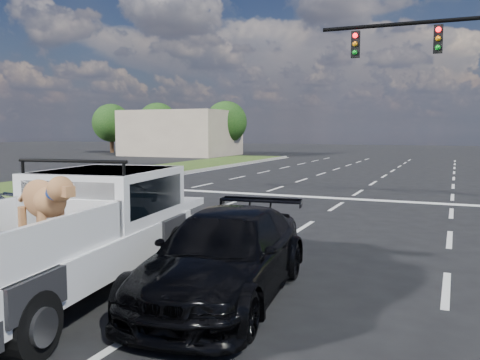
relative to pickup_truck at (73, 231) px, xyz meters
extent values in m
plane|color=black|center=(0.06, 2.39, -0.96)|extent=(160.00, 160.00, 0.00)
cube|color=silver|center=(-5.19, 8.39, -0.96)|extent=(0.12, 60.00, 0.01)
cube|color=silver|center=(-1.69, 8.39, -0.96)|extent=(0.12, 60.00, 0.01)
cube|color=silver|center=(1.81, 8.39, -0.96)|extent=(0.12, 60.00, 0.01)
cube|color=silver|center=(5.31, 8.39, -0.96)|extent=(0.12, 60.00, 0.01)
cube|color=silver|center=(-8.74, 8.39, -0.96)|extent=(0.15, 60.00, 0.01)
cube|color=silver|center=(0.06, 12.39, -0.96)|extent=(17.00, 0.45, 0.01)
cube|color=gray|center=(-8.99, 8.39, -0.89)|extent=(0.15, 60.00, 0.14)
cylinder|color=black|center=(5.16, 12.89, 5.24)|extent=(9.00, 0.14, 0.14)
cube|color=black|center=(4.66, 12.89, 4.64)|extent=(0.30, 0.18, 0.95)
sphere|color=#FF070F|center=(4.66, 12.78, 4.94)|extent=(0.18, 0.18, 0.18)
cube|color=black|center=(1.86, 12.89, 4.64)|extent=(0.30, 0.18, 0.95)
sphere|color=#FF070F|center=(1.86, 12.78, 4.94)|extent=(0.18, 0.18, 0.18)
cube|color=tan|center=(-19.94, 38.39, 1.24)|extent=(10.00, 8.00, 4.40)
cylinder|color=#332114|center=(-29.94, 40.39, 0.12)|extent=(0.44, 0.44, 2.16)
sphere|color=#12360E|center=(-29.94, 40.39, 2.34)|extent=(4.20, 4.20, 4.20)
cylinder|color=#332114|center=(-23.94, 40.39, 0.12)|extent=(0.44, 0.44, 2.16)
sphere|color=#12360E|center=(-23.94, 40.39, 2.34)|extent=(4.20, 4.20, 4.20)
cylinder|color=#332114|center=(-15.94, 40.39, 0.12)|extent=(0.44, 0.44, 2.16)
sphere|color=#12360E|center=(-15.94, 40.39, 2.34)|extent=(4.20, 4.20, 4.20)
cylinder|color=black|center=(1.19, -2.04, -0.57)|extent=(0.39, 0.81, 0.78)
cylinder|color=black|center=(-1.11, 1.49, -0.57)|extent=(0.39, 0.81, 0.78)
cylinder|color=black|center=(0.66, 1.73, -0.57)|extent=(0.39, 0.81, 0.78)
cube|color=silver|center=(0.03, -0.23, -0.29)|extent=(2.69, 5.67, 0.54)
cube|color=silver|center=(-0.15, 1.05, 0.42)|extent=(2.20, 2.61, 0.89)
cube|color=black|center=(0.02, -0.11, 0.46)|extent=(1.58, 0.25, 0.64)
cylinder|color=black|center=(0.00, 0.03, 1.07)|extent=(1.84, 0.31, 0.05)
cube|color=black|center=(0.20, -1.42, -0.05)|extent=(2.18, 2.85, 0.06)
cube|color=silver|center=(1.07, -1.30, 0.25)|extent=(0.44, 2.61, 0.54)
imported|color=black|center=(2.26, 0.66, -0.32)|extent=(2.25, 4.61, 1.29)
camera|label=1|loc=(5.37, -6.04, 1.54)|focal=38.00mm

